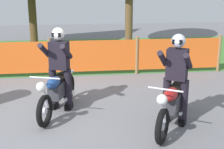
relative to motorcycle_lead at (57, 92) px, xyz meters
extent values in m
cube|color=slate|center=(-0.29, -0.07, -0.46)|extent=(24.00, 24.00, 0.02)
cube|color=#427A33|center=(-0.29, 5.03, -0.44)|extent=(24.00, 5.13, 0.01)
cylinder|color=olive|center=(-0.29, 2.47, 0.08)|extent=(0.08, 0.08, 1.05)
cylinder|color=olive|center=(2.06, 2.47, 0.08)|extent=(0.08, 0.08, 1.05)
cylinder|color=olive|center=(4.42, 2.47, 0.08)|extent=(0.08, 0.08, 1.05)
cube|color=orange|center=(-1.46, 2.47, 0.10)|extent=(2.27, 0.02, 0.85)
cube|color=orange|center=(0.89, 2.47, 0.10)|extent=(2.27, 0.02, 0.85)
cube|color=orange|center=(3.24, 2.47, 0.10)|extent=(2.27, 0.02, 0.85)
cylinder|color=brown|center=(-1.10, 6.12, 0.58)|extent=(0.28, 0.28, 2.06)
cylinder|color=brown|center=(2.38, 5.86, 0.70)|extent=(0.28, 0.28, 2.29)
torus|color=black|center=(-0.21, -0.62, -0.14)|extent=(0.29, 0.61, 0.61)
cylinder|color=silver|center=(-0.21, -0.62, -0.14)|extent=(0.10, 0.14, 0.13)
torus|color=black|center=(0.21, 0.65, -0.14)|extent=(0.29, 0.61, 0.61)
cylinder|color=silver|center=(0.21, 0.65, -0.14)|extent=(0.10, 0.14, 0.13)
cube|color=#38383D|center=(0.02, 0.06, 0.03)|extent=(0.40, 0.61, 0.30)
ellipsoid|color=navy|center=(-0.05, -0.15, 0.24)|extent=(0.37, 0.54, 0.21)
cube|color=black|center=(0.09, 0.28, 0.21)|extent=(0.37, 0.57, 0.10)
cube|color=silver|center=(0.21, 0.65, 0.19)|extent=(0.25, 0.37, 0.04)
cylinder|color=silver|center=(-0.19, -0.57, 0.13)|extent=(0.12, 0.23, 0.54)
sphere|color=white|center=(-0.24, -0.71, 0.35)|extent=(0.22, 0.22, 0.17)
cylinder|color=silver|center=(-0.18, -0.53, 0.46)|extent=(0.55, 0.21, 0.03)
cylinder|color=silver|center=(0.23, 0.29, -0.20)|extent=(0.23, 0.52, 0.07)
torus|color=black|center=(1.75, -1.48, -0.14)|extent=(0.40, 0.59, 0.61)
cylinder|color=silver|center=(1.75, -1.48, -0.14)|extent=(0.12, 0.15, 0.13)
torus|color=black|center=(2.43, -0.32, -0.14)|extent=(0.40, 0.59, 0.61)
cylinder|color=silver|center=(2.43, -0.32, -0.14)|extent=(0.12, 0.15, 0.13)
cube|color=#38383D|center=(2.11, -0.86, 0.03)|extent=(0.49, 0.61, 0.31)
ellipsoid|color=maroon|center=(2.00, -1.05, 0.25)|extent=(0.45, 0.55, 0.21)
cube|color=black|center=(2.23, -0.65, 0.22)|extent=(0.45, 0.57, 0.10)
cube|color=silver|center=(2.43, -0.32, 0.20)|extent=(0.31, 0.38, 0.04)
cylinder|color=silver|center=(1.78, -1.43, 0.14)|extent=(0.16, 0.22, 0.55)
sphere|color=white|center=(1.71, -1.57, 0.36)|extent=(0.24, 0.24, 0.17)
cylinder|color=silver|center=(1.80, -1.40, 0.47)|extent=(0.51, 0.31, 0.03)
cylinder|color=silver|center=(2.37, -0.68, -0.20)|extent=(0.32, 0.49, 0.07)
cylinder|color=black|center=(0.21, 0.14, -0.02)|extent=(0.19, 0.19, 0.86)
cube|color=black|center=(0.21, 0.14, -0.39)|extent=(0.19, 0.28, 0.12)
cylinder|color=black|center=(-0.09, 0.24, -0.02)|extent=(0.19, 0.19, 0.86)
cube|color=black|center=(-0.09, 0.24, -0.39)|extent=(0.19, 0.28, 0.12)
cube|color=black|center=(0.06, 0.19, 0.69)|extent=(0.42, 0.34, 0.56)
cylinder|color=black|center=(0.21, -0.05, 0.82)|extent=(0.25, 0.49, 0.38)
cylinder|color=black|center=(-0.20, 0.09, 0.82)|extent=(0.25, 0.49, 0.38)
sphere|color=white|center=(0.06, 0.19, 1.12)|extent=(0.32, 0.32, 0.25)
cube|color=black|center=(0.03, 0.10, 1.12)|extent=(0.18, 0.08, 0.08)
cube|color=#194C47|center=(0.11, 0.36, 0.73)|extent=(0.32, 0.24, 0.40)
cylinder|color=black|center=(2.32, -0.81, -0.02)|extent=(0.20, 0.20, 0.86)
cube|color=black|center=(2.32, -0.81, -0.39)|extent=(0.23, 0.28, 0.12)
cylinder|color=black|center=(2.05, -0.65, -0.02)|extent=(0.20, 0.20, 0.86)
cube|color=black|center=(2.05, -0.65, -0.39)|extent=(0.23, 0.28, 0.12)
cube|color=black|center=(2.19, -0.73, 0.69)|extent=(0.43, 0.39, 0.56)
cylinder|color=black|center=(2.29, -1.00, 0.82)|extent=(0.33, 0.47, 0.38)
cylinder|color=black|center=(1.91, -0.78, 0.82)|extent=(0.33, 0.47, 0.38)
sphere|color=silver|center=(2.19, -0.73, 1.12)|extent=(0.34, 0.34, 0.25)
cube|color=black|center=(2.14, -0.82, 1.12)|extent=(0.17, 0.12, 0.08)
camera|label=1|loc=(0.38, -6.35, 2.27)|focal=53.85mm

